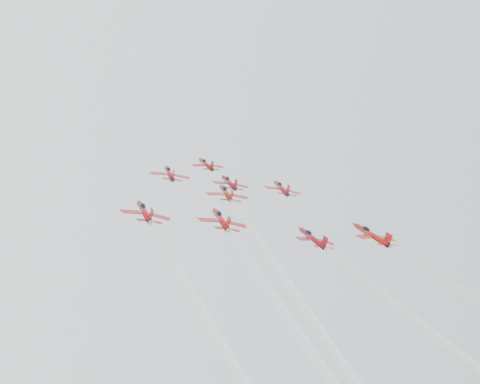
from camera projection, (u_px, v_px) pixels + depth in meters
name	position (u px, v px, depth m)	size (l,w,h in m)	color
jet_lead	(206.00, 164.00, 166.67)	(8.53, 10.70, 7.54)	maroon
jet_row2_left	(169.00, 173.00, 148.84)	(9.27, 11.63, 8.19)	#A30F18
jet_row2_center	(229.00, 182.00, 153.51)	(8.79, 11.03, 7.77)	maroon
jet_row2_right	(281.00, 188.00, 160.30)	(9.42, 11.82, 8.32)	#B01018
jet_center	(320.00, 284.00, 102.72)	(9.41, 85.58, 58.06)	#9E1E0F
jet_rear_farleft	(224.00, 340.00, 77.51)	(9.25, 84.12, 57.07)	#A40F13
jet_rear_left	(338.00, 349.00, 82.05)	(9.63, 87.57, 59.41)	#B11210
jet_rear_right	(444.00, 350.00, 89.45)	(8.41, 76.49, 51.90)	maroon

